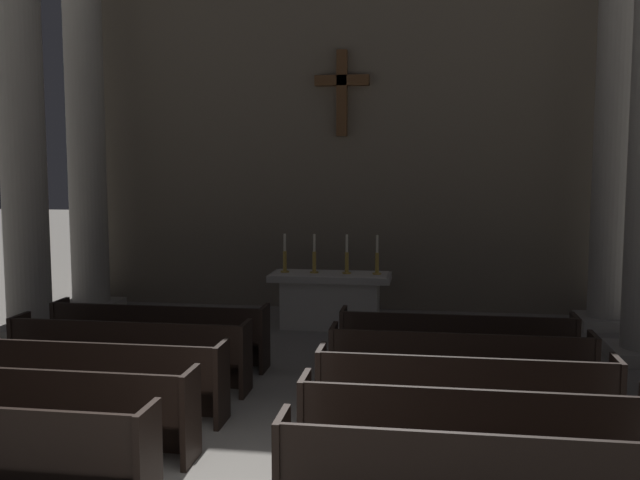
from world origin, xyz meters
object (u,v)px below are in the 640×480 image
column_left_fourth (86,129)px  candlestick_outer_left (285,260)px  pew_right_row_4 (460,367)px  candlestick_inner_right (347,261)px  pew_right_row_5 (456,346)px  pew_right_row_3 (464,395)px  pew_left_row_4 (130,354)px  pew_right_row_2 (470,432)px  pew_left_row_2 (42,409)px  pew_left_row_5 (160,335)px  column_left_third (22,122)px  altar (330,299)px  pew_left_row_3 (91,378)px  column_right_fourth (616,124)px  candlestick_inner_left (314,260)px  candlestick_outer_right (377,262)px

column_left_fourth → candlestick_outer_left: bearing=-10.6°
pew_right_row_4 → candlestick_inner_right: candlestick_inner_right is taller
pew_right_row_4 → pew_right_row_5: size_ratio=1.00×
pew_right_row_3 → pew_right_row_5: bearing=90.0°
pew_right_row_5 → candlestick_outer_left: (-3.00, 2.90, 0.76)m
pew_right_row_4 → candlestick_outer_left: 5.05m
pew_left_row_4 → pew_right_row_3: bearing=-14.2°
pew_right_row_2 → pew_left_row_2: bearing=180.0°
pew_left_row_2 → pew_right_row_4: (4.31, 2.17, 0.00)m
pew_left_row_5 → candlestick_outer_left: (1.30, 2.90, 0.76)m
candlestick_inner_right → pew_left_row_4: bearing=-121.6°
pew_left_row_2 → column_left_third: (-2.91, 4.66, 3.23)m
pew_left_row_4 → pew_right_row_4: size_ratio=1.00×
pew_left_row_4 → altar: bearing=61.6°
pew_left_row_4 → pew_right_row_2: size_ratio=1.00×
pew_right_row_5 → pew_left_row_4: bearing=-165.8°
pew_right_row_5 → column_left_third: 8.04m
pew_left_row_3 → column_left_third: column_left_third is taller
column_right_fourth → candlestick_inner_right: size_ratio=10.61×
pew_left_row_2 → pew_left_row_3: same height
column_left_fourth → candlestick_outer_left: size_ratio=10.61×
pew_right_row_3 → column_left_fourth: size_ratio=0.42×
column_right_fourth → pew_right_row_3: bearing=-116.4°
pew_left_row_4 → pew_right_row_5: 4.44m
pew_right_row_3 → pew_right_row_5: size_ratio=1.00×
pew_right_row_3 → candlestick_inner_left: size_ratio=4.50×
pew_right_row_2 → column_right_fourth: size_ratio=0.42×
column_left_fourth → candlestick_outer_right: bearing=-7.6°
altar → column_right_fourth: bearing=8.9°
pew_right_row_3 → pew_right_row_2: bearing=-90.0°
pew_left_row_4 → candlestick_outer_left: size_ratio=4.50×
column_left_fourth → candlestick_inner_left: column_left_fourth is taller
column_left_fourth → altar: column_left_fourth is taller
pew_left_row_4 → candlestick_outer_left: (1.30, 3.99, 0.76)m
column_left_third → column_right_fourth: bearing=12.7°
pew_left_row_3 → pew_right_row_2: 4.44m
pew_right_row_4 → column_left_third: 8.29m
column_left_fourth → candlestick_outer_right: size_ratio=10.61×
pew_right_row_3 → column_left_third: (-7.22, 3.58, 3.23)m
pew_right_row_2 → pew_right_row_4: size_ratio=1.00×
pew_left_row_4 → column_left_third: size_ratio=0.42×
pew_left_row_4 → column_right_fourth: 9.24m
pew_right_row_2 → candlestick_inner_left: candlestick_inner_left is taller
pew_right_row_3 → pew_left_row_5: bearing=153.2°
pew_left_row_3 → pew_right_row_2: size_ratio=1.00×
pew_left_row_4 → pew_left_row_5: size_ratio=1.00×
candlestick_outer_left → pew_right_row_2: bearing=-64.0°
pew_right_row_4 → candlestick_outer_right: bearing=108.1°
pew_right_row_3 → candlestick_inner_left: bearing=115.8°
pew_right_row_5 → column_left_third: size_ratio=0.42×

